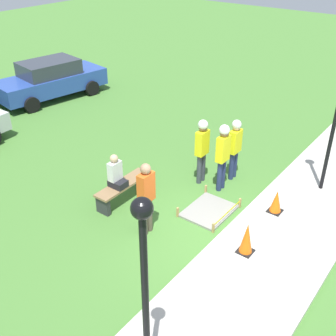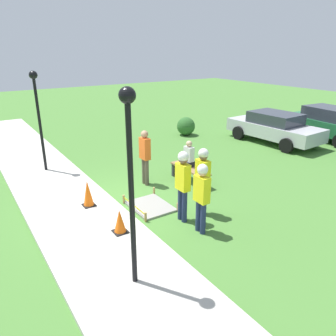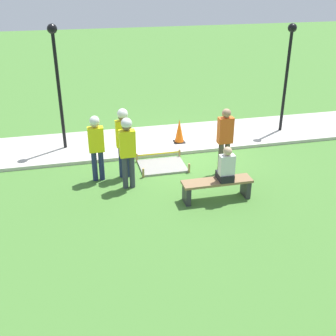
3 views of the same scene
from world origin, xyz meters
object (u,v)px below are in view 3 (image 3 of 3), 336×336
lamppost_near (57,69)px  worker_supervisor (124,136)px  park_bench (217,186)px  bystander_in_orange_shirt (225,137)px  lamppost_far (288,62)px  traffic_cone_near_patch (179,131)px  traffic_cone_far_patch (124,140)px  person_seated_on_bench (226,167)px  worker_trainee (127,146)px  worker_assistant (96,143)px

lamppost_near → worker_supervisor: bearing=124.7°
park_bench → worker_supervisor: bearing=-41.3°
bystander_in_orange_shirt → lamppost_far: bearing=-140.2°
lamppost_near → traffic_cone_near_patch: bearing=173.4°
traffic_cone_far_patch → worker_supervisor: bearing=82.9°
worker_supervisor → lamppost_far: 6.17m
person_seated_on_bench → worker_trainee: 2.49m
bystander_in_orange_shirt → worker_supervisor: bearing=-8.6°
traffic_cone_far_patch → worker_trainee: size_ratio=0.32×
person_seated_on_bench → worker_assistant: bearing=-31.3°
traffic_cone_near_patch → traffic_cone_far_patch: (1.79, 0.12, -0.08)m
person_seated_on_bench → bystander_in_orange_shirt: bearing=-108.9°
bystander_in_orange_shirt → worker_trainee: bearing=5.2°
traffic_cone_far_patch → lamppost_near: bearing=-16.8°
traffic_cone_near_patch → park_bench: bearing=89.9°
park_bench → lamppost_far: (-3.67, -3.86, 2.07)m
traffic_cone_near_patch → bystander_in_orange_shirt: (-0.66, 2.24, 0.59)m
worker_trainee → bystander_in_orange_shirt: worker_trainee is taller
park_bench → person_seated_on_bench: 0.54m
lamppost_near → lamppost_far: size_ratio=1.05×
worker_trainee → lamppost_near: 3.56m
lamppost_near → traffic_cone_far_patch: bearing=163.2°
traffic_cone_far_patch → bystander_in_orange_shirt: 3.31m
worker_trainee → lamppost_far: lamppost_far is taller
park_bench → worker_trainee: bearing=-29.1°
traffic_cone_far_patch → lamppost_near: size_ratio=0.16×
worker_supervisor → worker_assistant: worker_supervisor is taller
lamppost_far → person_seated_on_bench: bearing=48.3°
traffic_cone_far_patch → worker_assistant: bearing=61.8°
traffic_cone_near_patch → worker_supervisor: (2.00, 1.83, 0.70)m
traffic_cone_near_patch → worker_trainee: bearing=51.1°
bystander_in_orange_shirt → traffic_cone_near_patch: bearing=-73.4°
traffic_cone_near_patch → worker_supervisor: bearing=42.4°
person_seated_on_bench → lamppost_near: bearing=-47.3°
traffic_cone_near_patch → lamppost_far: bearing=-175.8°
worker_supervisor → worker_trainee: bearing=90.3°
worker_trainee → bystander_in_orange_shirt: size_ratio=1.02×
park_bench → worker_trainee: size_ratio=0.91×
park_bench → lamppost_near: size_ratio=0.47×
worker_trainee → park_bench: bearing=150.9°
person_seated_on_bench → lamppost_near: lamppost_near is taller
worker_trainee → lamppost_far: (-5.67, -2.75, 1.28)m
lamppost_far → traffic_cone_far_patch: bearing=4.1°
traffic_cone_near_patch → worker_trainee: size_ratio=0.40×
person_seated_on_bench → worker_trainee: size_ratio=0.47×
worker_supervisor → bystander_in_orange_shirt: bearing=171.4°
park_bench → person_seated_on_bench: (-0.19, 0.05, 0.50)m
worker_trainee → bystander_in_orange_shirt: 2.68m
person_seated_on_bench → worker_assistant: size_ratio=0.50×
traffic_cone_near_patch → person_seated_on_bench: (-0.18, 3.64, 0.39)m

